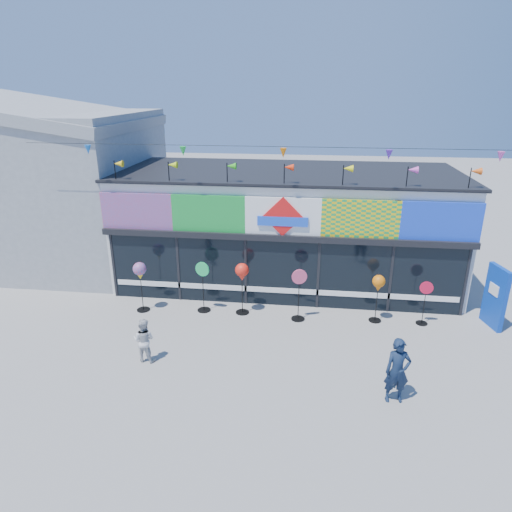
% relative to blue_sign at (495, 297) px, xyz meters
% --- Properties ---
extents(ground, '(80.00, 80.00, 0.00)m').
position_rel_blue_sign_xyz_m(ground, '(-6.52, -2.81, -0.97)').
color(ground, gray).
rests_on(ground, ground).
extents(kite_shop, '(16.00, 5.70, 5.31)m').
position_rel_blue_sign_xyz_m(kite_shop, '(-6.52, 3.13, 1.07)').
color(kite_shop, silver).
rests_on(kite_shop, ground).
extents(neighbour_building, '(8.18, 7.20, 6.87)m').
position_rel_blue_sign_xyz_m(neighbour_building, '(-16.52, 4.19, 2.23)').
color(neighbour_building, '#979A9C').
rests_on(neighbour_building, ground).
extents(blue_sign, '(0.36, 0.97, 1.93)m').
position_rel_blue_sign_xyz_m(blue_sign, '(0.00, 0.00, 0.00)').
color(blue_sign, '#0B39A9').
rests_on(blue_sign, ground).
extents(spinner_0, '(0.43, 0.43, 1.69)m').
position_rel_blue_sign_xyz_m(spinner_0, '(-11.00, -0.37, 0.38)').
color(spinner_0, black).
rests_on(spinner_0, ground).
extents(spinner_1, '(0.47, 0.44, 1.71)m').
position_rel_blue_sign_xyz_m(spinner_1, '(-9.01, -0.14, -0.07)').
color(spinner_1, black).
rests_on(spinner_1, ground).
extents(spinner_2, '(0.44, 0.44, 1.72)m').
position_rel_blue_sign_xyz_m(spinner_2, '(-7.73, -0.13, 0.41)').
color(spinner_2, black).
rests_on(spinner_2, ground).
extents(spinner_3, '(0.47, 0.43, 1.70)m').
position_rel_blue_sign_xyz_m(spinner_3, '(-5.91, -0.35, -0.07)').
color(spinner_3, black).
rests_on(spinner_3, ground).
extents(spinner_4, '(0.39, 0.39, 1.55)m').
position_rel_blue_sign_xyz_m(spinner_4, '(-3.50, -0.15, 0.27)').
color(spinner_4, black).
rests_on(spinner_4, ground).
extents(spinner_5, '(0.40, 0.36, 1.42)m').
position_rel_blue_sign_xyz_m(spinner_5, '(-2.07, -0.15, -0.22)').
color(spinner_5, black).
rests_on(spinner_5, ground).
extents(adult_man, '(0.63, 0.46, 1.61)m').
position_rel_blue_sign_xyz_m(adult_man, '(-3.50, -4.07, -0.17)').
color(adult_man, '#111F37').
rests_on(adult_man, ground).
extents(child, '(0.62, 0.40, 1.22)m').
position_rel_blue_sign_xyz_m(child, '(-9.90, -3.18, -0.36)').
color(child, silver).
rests_on(child, ground).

